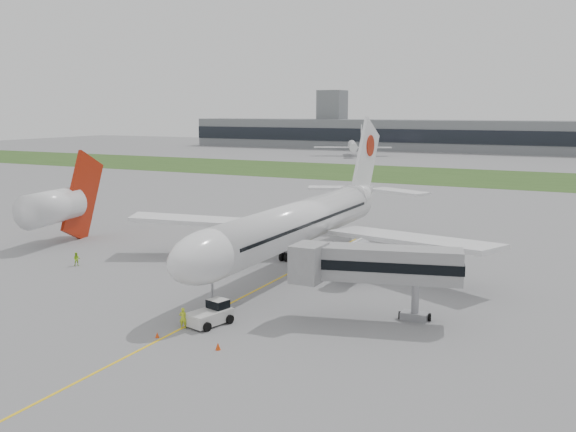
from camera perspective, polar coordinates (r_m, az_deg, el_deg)
The scene contains 14 objects.
ground at distance 74.04m, azimuth -0.36°, elevation -5.34°, with size 600.00×600.00×0.00m, color gray.
apron_markings at distance 69.77m, azimuth -2.21°, elevation -6.28°, with size 70.00×70.00×0.04m, color yellow, non-canonical shape.
grass_strip at distance 187.70m, azimuth 16.35°, elevation 3.32°, with size 600.00×50.00×0.02m, color #2D4D1C.
terminal_building at distance 295.82m, azimuth 20.20°, elevation 6.60°, with size 320.00×22.30×14.00m.
control_tower at distance 320.73m, azimuth 3.91°, elevation 6.08°, with size 12.00×12.00×56.00m, color gray, non-canonical shape.
airliner at distance 77.12m, azimuth 1.27°, elevation -0.44°, with size 48.13×53.95×17.88m.
pushback_tug at distance 58.22m, azimuth -6.81°, elevation -8.59°, with size 3.55×4.50×2.08m.
jet_bridge at distance 58.34m, azimuth 7.47°, elevation -4.30°, with size 14.69×7.61×6.94m.
safety_cone_left at distance 55.80m, azimuth -11.55°, elevation -10.31°, with size 0.35×0.35×0.48m, color #E2400B.
safety_cone_right at distance 52.38m, azimuth -6.24°, elevation -11.44°, with size 0.43×0.43×0.60m, color #E2400B.
ground_crew_near at distance 57.38m, azimuth -9.31°, elevation -8.94°, with size 0.69×0.45×1.88m, color #BFD824.
ground_crew_far at distance 82.65m, azimuth -18.27°, elevation -3.66°, with size 0.81×0.63×1.68m, color #9FDD24.
neighbor_aircraft at distance 96.33m, azimuth -19.92°, elevation 0.87°, with size 6.41×17.06×13.78m.
distant_aircraft_left at distance 264.65m, azimuth 5.75°, elevation 5.34°, with size 31.45×27.75×12.03m, color white, non-canonical shape.
Camera 1 is at (32.15, -63.95, 18.96)m, focal length 40.00 mm.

